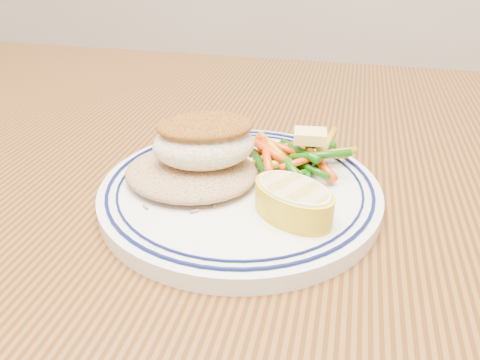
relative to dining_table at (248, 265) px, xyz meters
name	(u,v)px	position (x,y,z in m)	size (l,w,h in m)	color
dining_table	(248,265)	(0.00, 0.00, 0.00)	(1.50, 0.90, 0.75)	#49280E
plate	(240,190)	(0.00, -0.03, 0.11)	(0.25, 0.25, 0.02)	white
rice_pilaf	(191,169)	(-0.05, -0.03, 0.12)	(0.12, 0.10, 0.02)	#9A744D
fish_fillet	(204,140)	(-0.03, -0.02, 0.15)	(0.11, 0.09, 0.04)	#F9ECCD
vegetable_pile	(294,156)	(0.04, 0.01, 0.13)	(0.10, 0.11, 0.03)	#16540A
butter_pat	(310,136)	(0.05, 0.02, 0.15)	(0.03, 0.02, 0.01)	#F9E17A
lemon_wedge	(293,200)	(0.05, -0.06, 0.13)	(0.09, 0.09, 0.03)	yellow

